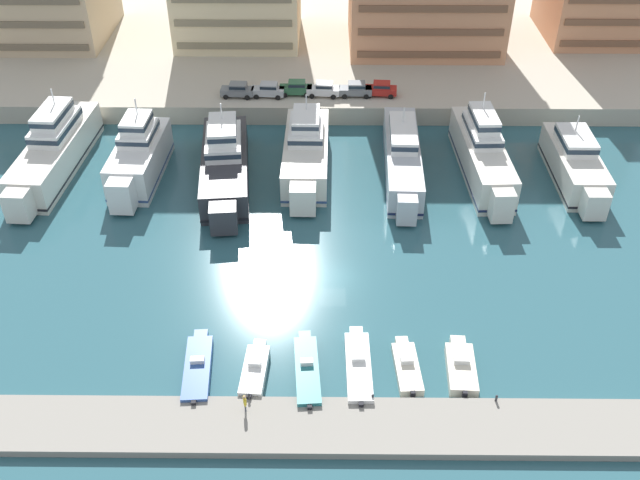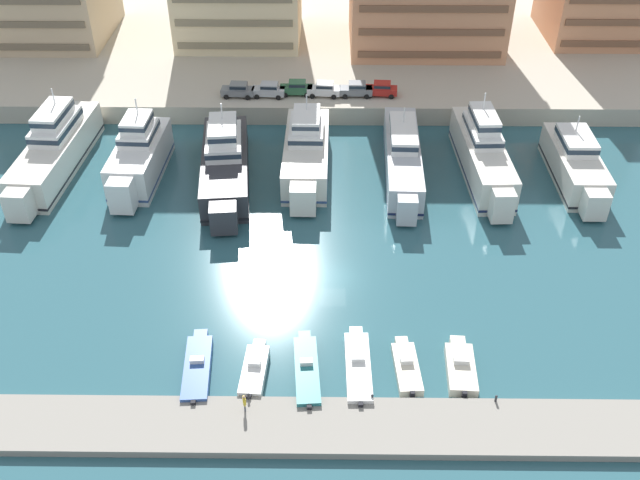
{
  "view_description": "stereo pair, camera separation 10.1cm",
  "coord_description": "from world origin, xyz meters",
  "views": [
    {
      "loc": [
        -0.74,
        -49.98,
        42.38
      ],
      "look_at": [
        -1.2,
        2.31,
        2.5
      ],
      "focal_mm": 40.0,
      "sensor_mm": 36.0,
      "label": 1
    },
    {
      "loc": [
        -0.64,
        -49.97,
        42.38
      ],
      "look_at": [
        -1.2,
        2.31,
        2.5
      ],
      "focal_mm": 40.0,
      "sensor_mm": 36.0,
      "label": 2
    }
  ],
  "objects": [
    {
      "name": "quay_promenade",
      "position": [
        0.0,
        64.18,
        1.17
      ],
      "size": [
        180.0,
        70.0,
        2.35
      ],
      "primitive_type": "cube",
      "color": "#BCB29E",
      "rests_on": "ground"
    },
    {
      "name": "pedestrian_near_edge",
      "position": [
        -6.52,
        -15.97,
        1.57
      ],
      "size": [
        0.31,
        0.59,
        1.56
      ],
      "color": "#4C515B",
      "rests_on": "pier_dock"
    },
    {
      "name": "motorboat_cream_center_right",
      "position": [
        10.02,
        -11.42,
        0.45
      ],
      "size": [
        2.45,
        6.25,
        1.3
      ],
      "color": "beige",
      "rests_on": "ground"
    },
    {
      "name": "bollard_east_mid",
      "position": [
        12.08,
        -14.93,
        0.97
      ],
      "size": [
        0.2,
        0.2,
        0.61
      ],
      "color": "#2D2D33",
      "rests_on": "pier_dock"
    },
    {
      "name": "yacht_white_left",
      "position": [
        -21.1,
        16.99,
        2.54
      ],
      "size": [
        5.05,
        15.41,
        8.55
      ],
      "color": "white",
      "rests_on": "ground"
    },
    {
      "name": "pier_dock",
      "position": [
        0.0,
        -17.2,
        0.32
      ],
      "size": [
        120.0,
        5.04,
        0.64
      ],
      "primitive_type": "cube",
      "color": "gray",
      "rests_on": "ground"
    },
    {
      "name": "yacht_charcoal_mid_left",
      "position": [
        -11.68,
        16.4,
        2.25
      ],
      "size": [
        6.59,
        20.55,
        8.04
      ],
      "color": "#333338",
      "rests_on": "ground"
    },
    {
      "name": "motorboat_blue_far_left",
      "position": [
        -10.67,
        -11.74,
        0.48
      ],
      "size": [
        2.46,
        7.84,
        1.3
      ],
      "color": "#33569E",
      "rests_on": "ground"
    },
    {
      "name": "yacht_silver_center",
      "position": [
        7.77,
        18.18,
        2.0
      ],
      "size": [
        4.36,
        20.95,
        6.68
      ],
      "color": "silver",
      "rests_on": "ground"
    },
    {
      "name": "car_grey_far_left",
      "position": [
        -11.79,
        32.24,
        3.32
      ],
      "size": [
        4.18,
        2.09,
        1.8
      ],
      "color": "slate",
      "rests_on": "quay_promenade"
    },
    {
      "name": "car_grey_center",
      "position": [
        3.03,
        32.58,
        3.32
      ],
      "size": [
        4.11,
        1.93,
        1.8
      ],
      "color": "slate",
      "rests_on": "quay_promenade"
    },
    {
      "name": "yacht_ivory_mid_right",
      "position": [
        26.44,
        16.88,
        2.02
      ],
      "size": [
        4.35,
        16.21,
        6.72
      ],
      "color": "silver",
      "rests_on": "ground"
    },
    {
      "name": "car_white_center_left",
      "position": [
        -1.02,
        32.54,
        3.32
      ],
      "size": [
        4.22,
        2.17,
        1.8
      ],
      "color": "white",
      "rests_on": "quay_promenade"
    },
    {
      "name": "bollard_west_mid",
      "position": [
        2.87,
        -14.93,
        0.97
      ],
      "size": [
        0.2,
        0.2,
        0.61
      ],
      "color": "#2D2D33",
      "rests_on": "pier_dock"
    },
    {
      "name": "motorboat_white_left",
      "position": [
        -6.18,
        -11.94,
        0.48
      ],
      "size": [
        2.13,
        6.13,
        1.34
      ],
      "color": "white",
      "rests_on": "ground"
    },
    {
      "name": "yacht_ivory_center_left",
      "position": [
        -2.9,
        18.77,
        2.3
      ],
      "size": [
        5.02,
        18.63,
        8.06
      ],
      "color": "silver",
      "rests_on": "ground"
    },
    {
      "name": "car_green_mid_left",
      "position": [
        -4.47,
        32.89,
        3.32
      ],
      "size": [
        4.12,
        1.96,
        1.8
      ],
      "color": "#2D6642",
      "rests_on": "quay_promenade"
    },
    {
      "name": "ground_plane",
      "position": [
        0.0,
        0.0,
        0.0
      ],
      "size": [
        400.0,
        400.0,
        0.0
      ],
      "primitive_type": "plane",
      "color": "#2D5B66"
    },
    {
      "name": "motorboat_cream_center",
      "position": [
        5.78,
        -11.36,
        0.37
      ],
      "size": [
        2.17,
        6.23,
        1.14
      ],
      "color": "beige",
      "rests_on": "ground"
    },
    {
      "name": "motorboat_teal_mid_left",
      "position": [
        -2.09,
        -11.97,
        0.51
      ],
      "size": [
        2.35,
        8.04,
        1.38
      ],
      "color": "teal",
      "rests_on": "ground"
    },
    {
      "name": "car_red_center_right",
      "position": [
        6.17,
        32.68,
        3.32
      ],
      "size": [
        4.22,
        2.18,
        1.8
      ],
      "color": "red",
      "rests_on": "quay_promenade"
    },
    {
      "name": "yacht_ivory_far_left",
      "position": [
        -30.85,
        18.69,
        2.46
      ],
      "size": [
        5.63,
        21.6,
        8.5
      ],
      "color": "silver",
      "rests_on": "ground"
    },
    {
      "name": "car_silver_left",
      "position": [
        -7.95,
        32.28,
        3.32
      ],
      "size": [
        4.22,
        2.17,
        1.8
      ],
      "color": "#B7BCC1",
      "rests_on": "quay_promenade"
    },
    {
      "name": "yacht_ivory_center_right",
      "position": [
        16.52,
        18.15,
        2.51
      ],
      "size": [
        4.74,
        19.9,
        8.57
      ],
      "color": "silver",
      "rests_on": "ground"
    },
    {
      "name": "bollard_west",
      "position": [
        -6.34,
        -14.93,
        0.97
      ],
      "size": [
        0.2,
        0.2,
        0.61
      ],
      "color": "#2D2D33",
      "rests_on": "pier_dock"
    },
    {
      "name": "motorboat_white_center_left",
      "position": [
        1.94,
        -11.58,
        0.51
      ],
      "size": [
        2.05,
        8.26,
        1.39
      ],
      "color": "white",
      "rests_on": "ground"
    }
  ]
}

